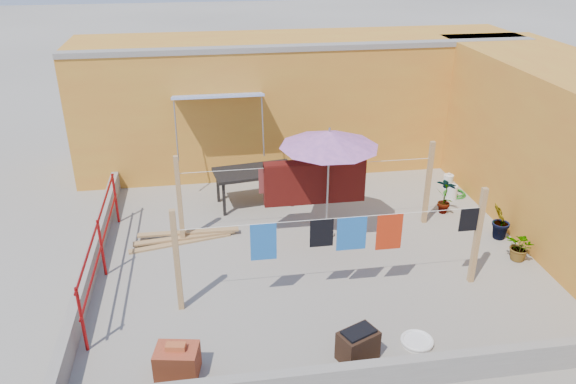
# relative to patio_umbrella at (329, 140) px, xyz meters

# --- Properties ---
(ground) EXTENTS (80.00, 80.00, 0.00)m
(ground) POSITION_rel_patio_umbrella_xyz_m (-0.35, -0.58, -2.04)
(ground) COLOR #9E998E
(ground) RESTS_ON ground
(wall_back) EXTENTS (11.00, 3.27, 3.21)m
(wall_back) POSITION_rel_patio_umbrella_xyz_m (0.15, 4.11, -0.43)
(wall_back) COLOR #C58A2B
(wall_back) RESTS_ON ground
(parapet_front) EXTENTS (8.30, 0.16, 0.44)m
(parapet_front) POSITION_rel_patio_umbrella_xyz_m (-0.35, -4.16, -1.82)
(parapet_front) COLOR gray
(parapet_front) RESTS_ON ground
(parapet_left) EXTENTS (0.16, 7.30, 0.44)m
(parapet_left) POSITION_rel_patio_umbrella_xyz_m (-4.43, -0.58, -1.82)
(parapet_left) COLOR gray
(parapet_left) RESTS_ON ground
(red_railing) EXTENTS (0.05, 4.20, 1.10)m
(red_railing) POSITION_rel_patio_umbrella_xyz_m (-4.20, -0.78, -1.32)
(red_railing) COLOR maroon
(red_railing) RESTS_ON ground
(clothesline_rig) EXTENTS (5.09, 2.35, 1.80)m
(clothesline_rig) POSITION_rel_patio_umbrella_xyz_m (-0.23, -0.03, -0.98)
(clothesline_rig) COLOR tan
(clothesline_rig) RESTS_ON ground
(patio_umbrella) EXTENTS (2.33, 2.33, 2.27)m
(patio_umbrella) POSITION_rel_patio_umbrella_xyz_m (0.00, 0.00, 0.00)
(patio_umbrella) COLOR gray
(patio_umbrella) RESTS_ON ground
(outdoor_table) EXTENTS (1.85, 1.11, 0.82)m
(outdoor_table) POSITION_rel_patio_umbrella_xyz_m (-1.27, 1.63, -1.30)
(outdoor_table) COLOR black
(outdoor_table) RESTS_ON ground
(brick_stack) EXTENTS (0.66, 0.53, 0.51)m
(brick_stack) POSITION_rel_patio_umbrella_xyz_m (-2.87, -3.47, -1.82)
(brick_stack) COLOR #A84726
(brick_stack) RESTS_ON ground
(lumber_pile) EXTENTS (2.15, 0.60, 0.13)m
(lumber_pile) POSITION_rel_patio_umbrella_xyz_m (-2.82, 0.23, -1.98)
(lumber_pile) COLOR tan
(lumber_pile) RESTS_ON ground
(brazier) EXTENTS (0.65, 0.56, 0.49)m
(brazier) POSITION_rel_patio_umbrella_xyz_m (-0.33, -3.56, -1.80)
(brazier) COLOR #301D13
(brazier) RESTS_ON ground
(white_basin) EXTENTS (0.50, 0.50, 0.09)m
(white_basin) POSITION_rel_patio_umbrella_xyz_m (0.64, -3.40, -2.00)
(white_basin) COLOR silver
(white_basin) RESTS_ON ground
(water_jug_a) EXTENTS (0.24, 0.24, 0.37)m
(water_jug_a) POSITION_rel_patio_umbrella_xyz_m (3.19, 1.21, -1.88)
(water_jug_a) COLOR silver
(water_jug_a) RESTS_ON ground
(water_jug_b) EXTENTS (0.24, 0.24, 0.37)m
(water_jug_b) POSITION_rel_patio_umbrella_xyz_m (3.35, 1.79, -1.88)
(water_jug_b) COLOR silver
(water_jug_b) RESTS_ON ground
(green_hose) EXTENTS (0.51, 0.51, 0.08)m
(green_hose) POSITION_rel_patio_umbrella_xyz_m (3.35, 1.38, -2.01)
(green_hose) COLOR #1A7419
(green_hose) RESTS_ON ground
(plant_back_a) EXTENTS (0.99, 0.96, 0.84)m
(plant_back_a) POSITION_rel_patio_umbrella_xyz_m (0.16, 2.62, -1.62)
(plant_back_a) COLOR #175317
(plant_back_a) RESTS_ON ground
(plant_back_b) EXTENTS (0.35, 0.35, 0.61)m
(plant_back_b) POSITION_rel_patio_umbrella_xyz_m (1.08, 2.20, -1.74)
(plant_back_b) COLOR #175317
(plant_back_b) RESTS_ON ground
(plant_right_a) EXTENTS (0.53, 0.52, 0.84)m
(plant_right_a) POSITION_rel_patio_umbrella_xyz_m (2.73, 0.56, -1.62)
(plant_right_a) COLOR #175317
(plant_right_a) RESTS_ON ground
(plant_right_b) EXTENTS (0.54, 0.55, 0.78)m
(plant_right_b) POSITION_rel_patio_umbrella_xyz_m (3.35, -0.68, -1.65)
(plant_right_b) COLOR #175317
(plant_right_b) RESTS_ON ground
(plant_right_c) EXTENTS (0.66, 0.68, 0.57)m
(plant_right_c) POSITION_rel_patio_umbrella_xyz_m (3.35, -1.47, -1.76)
(plant_right_c) COLOR #175317
(plant_right_c) RESTS_ON ground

